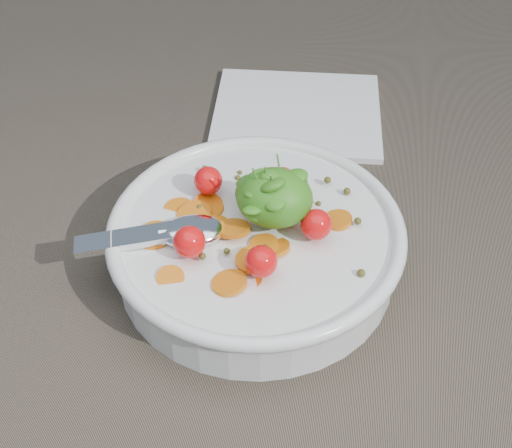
# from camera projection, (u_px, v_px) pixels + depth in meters

# --- Properties ---
(ground) EXTENTS (6.00, 6.00, 0.00)m
(ground) POSITION_uv_depth(u_px,v_px,m) (236.00, 255.00, 0.60)
(ground) COLOR brown
(ground) RESTS_ON ground
(bowl) EXTENTS (0.25, 0.24, 0.10)m
(bowl) POSITION_uv_depth(u_px,v_px,m) (256.00, 243.00, 0.57)
(bowl) COLOR white
(bowl) RESTS_ON ground
(napkin) EXTENTS (0.19, 0.17, 0.01)m
(napkin) POSITION_uv_depth(u_px,v_px,m) (297.00, 113.00, 0.74)
(napkin) COLOR white
(napkin) RESTS_ON ground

